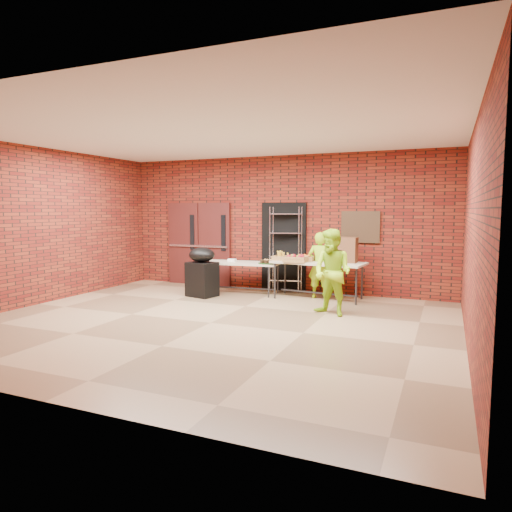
# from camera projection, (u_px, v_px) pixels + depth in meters

# --- Properties ---
(room) EXTENTS (8.08, 7.08, 3.28)m
(room) POSITION_uv_depth(u_px,v_px,m) (210.00, 230.00, 7.65)
(room) COLOR brown
(room) RESTS_ON ground
(double_doors) EXTENTS (1.78, 0.12, 2.10)m
(double_doors) POSITION_uv_depth(u_px,v_px,m) (199.00, 244.00, 11.71)
(double_doors) COLOR #421412
(double_doors) RESTS_ON room
(dark_doorway) EXTENTS (1.10, 0.06, 2.10)m
(dark_doorway) POSITION_uv_depth(u_px,v_px,m) (284.00, 247.00, 10.84)
(dark_doorway) COLOR black
(dark_doorway) RESTS_ON room
(bronze_plaque) EXTENTS (0.85, 0.04, 0.70)m
(bronze_plaque) POSITION_uv_depth(u_px,v_px,m) (360.00, 227.00, 10.09)
(bronze_plaque) COLOR #3B2617
(bronze_plaque) RESTS_ON room
(wire_rack) EXTENTS (0.77, 0.41, 2.00)m
(wire_rack) POSITION_uv_depth(u_px,v_px,m) (286.00, 250.00, 10.68)
(wire_rack) COLOR silver
(wire_rack) RESTS_ON room
(table_left) EXTENTS (1.82, 0.91, 0.72)m
(table_left) POSITION_uv_depth(u_px,v_px,m) (242.00, 265.00, 10.54)
(table_left) COLOR beige
(table_left) RESTS_ON room
(table_right) EXTENTS (2.06, 1.02, 0.81)m
(table_right) POSITION_uv_depth(u_px,v_px,m) (318.00, 265.00, 9.84)
(table_right) COLOR beige
(table_right) RESTS_ON room
(basket_bananas) EXTENTS (0.40, 0.31, 0.12)m
(basket_bananas) POSITION_uv_depth(u_px,v_px,m) (282.00, 258.00, 10.11)
(basket_bananas) COLOR #B08547
(basket_bananas) RESTS_ON table_right
(basket_oranges) EXTENTS (0.42, 0.33, 0.13)m
(basket_oranges) POSITION_uv_depth(u_px,v_px,m) (305.00, 258.00, 10.01)
(basket_oranges) COLOR #B08547
(basket_oranges) RESTS_ON table_right
(basket_apples) EXTENTS (0.50, 0.39, 0.15)m
(basket_apples) POSITION_uv_depth(u_px,v_px,m) (296.00, 259.00, 9.80)
(basket_apples) COLOR #B08547
(basket_apples) RESTS_ON table_right
(muffin_tray) EXTENTS (0.40, 0.40, 0.10)m
(muffin_tray) POSITION_uv_depth(u_px,v_px,m) (267.00, 262.00, 10.25)
(muffin_tray) COLOR #154713
(muffin_tray) RESTS_ON table_left
(napkin_box) EXTENTS (0.18, 0.12, 0.06)m
(napkin_box) POSITION_uv_depth(u_px,v_px,m) (232.00, 260.00, 10.69)
(napkin_box) COLOR white
(napkin_box) RESTS_ON table_left
(coffee_dispenser) EXTENTS (0.41, 0.37, 0.54)m
(coffee_dispenser) POSITION_uv_depth(u_px,v_px,m) (347.00, 250.00, 9.68)
(coffee_dispenser) COLOR brown
(coffee_dispenser) RESTS_ON table_right
(cup_stack_front) EXTENTS (0.08, 0.08, 0.25)m
(cup_stack_front) POSITION_uv_depth(u_px,v_px,m) (333.00, 257.00, 9.58)
(cup_stack_front) COLOR white
(cup_stack_front) RESTS_ON table_right
(cup_stack_mid) EXTENTS (0.09, 0.09, 0.27)m
(cup_stack_mid) POSITION_uv_depth(u_px,v_px,m) (335.00, 257.00, 9.54)
(cup_stack_mid) COLOR white
(cup_stack_mid) RESTS_ON table_right
(cup_stack_back) EXTENTS (0.09, 0.09, 0.27)m
(cup_stack_back) POSITION_uv_depth(u_px,v_px,m) (329.00, 256.00, 9.72)
(cup_stack_back) COLOR white
(cup_stack_back) RESTS_ON table_right
(covered_grill) EXTENTS (0.70, 0.63, 1.10)m
(covered_grill) POSITION_uv_depth(u_px,v_px,m) (202.00, 272.00, 10.16)
(covered_grill) COLOR black
(covered_grill) RESTS_ON room
(volunteer_woman) EXTENTS (0.54, 0.36, 1.45)m
(volunteer_woman) POSITION_uv_depth(u_px,v_px,m) (320.00, 265.00, 9.90)
(volunteer_woman) COLOR #95CD16
(volunteer_woman) RESTS_ON room
(volunteer_man) EXTENTS (0.94, 0.85, 1.59)m
(volunteer_man) POSITION_uv_depth(u_px,v_px,m) (332.00, 272.00, 8.32)
(volunteer_man) COLOR #95CD16
(volunteer_man) RESTS_ON room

